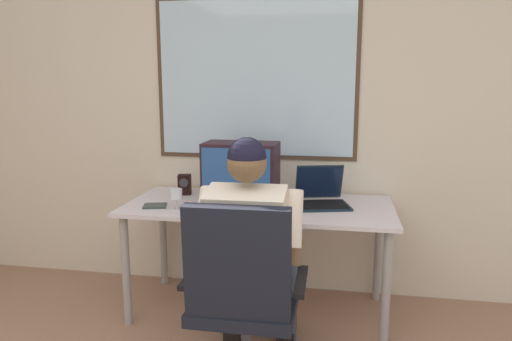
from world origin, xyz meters
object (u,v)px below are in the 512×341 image
at_px(desk_speaker, 185,184).
at_px(cd_case, 155,206).
at_px(crt_monitor, 240,168).
at_px(laptop, 322,194).
at_px(office_chair, 242,289).
at_px(wine_glass, 176,195).
at_px(person_seated, 251,251).
at_px(coffee_mug, 288,206).
at_px(desk, 259,216).

bearing_deg(desk_speaker, cd_case, -102.97).
xyz_separation_m(crt_monitor, cd_case, (-0.52, -0.18, -0.23)).
distance_m(laptop, desk_speaker, 0.96).
distance_m(office_chair, cd_case, 1.04).
bearing_deg(wine_glass, person_seated, -38.29).
height_order(cd_case, coffee_mug, coffee_mug).
height_order(person_seated, laptop, person_seated).
bearing_deg(wine_glass, crt_monitor, 30.93).
relative_size(person_seated, coffee_mug, 14.14).
xyz_separation_m(desk, person_seated, (0.07, -0.65, 0.01)).
relative_size(desk, wine_glass, 13.21).
xyz_separation_m(office_chair, crt_monitor, (-0.20, 0.91, 0.41)).
relative_size(crt_monitor, coffee_mug, 5.32).
height_order(desk, office_chair, office_chair).
bearing_deg(crt_monitor, cd_case, -161.15).
bearing_deg(coffee_mug, office_chair, -100.10).
bearing_deg(laptop, person_seated, -114.06).
relative_size(crt_monitor, cd_case, 2.81).
relative_size(laptop, coffee_mug, 4.38).
distance_m(office_chair, laptop, 1.06).
relative_size(office_chair, cd_case, 5.91).
relative_size(person_seated, crt_monitor, 2.66).
height_order(person_seated, desk_speaker, person_seated).
distance_m(desk, desk_speaker, 0.61).
bearing_deg(wine_glass, desk, 23.93).
distance_m(desk, person_seated, 0.66).
xyz_separation_m(person_seated, desk_speaker, (-0.63, 0.83, 0.15)).
xyz_separation_m(laptop, wine_glass, (-0.88, -0.29, 0.03)).
bearing_deg(office_chair, cd_case, 134.50).
xyz_separation_m(laptop, desk_speaker, (-0.96, 0.10, 0.01)).
relative_size(desk_speaker, coffee_mug, 1.57).
bearing_deg(cd_case, person_seated, -33.79).
bearing_deg(crt_monitor, desk, -0.96).
xyz_separation_m(person_seated, coffee_mug, (0.13, 0.47, 0.12)).
bearing_deg(coffee_mug, crt_monitor, 150.87).
xyz_separation_m(crt_monitor, wine_glass, (-0.36, -0.22, -0.15)).
distance_m(wine_glass, cd_case, 0.18).
bearing_deg(office_chair, coffee_mug, 79.90).
bearing_deg(crt_monitor, coffee_mug, -29.13).
bearing_deg(office_chair, laptop, 71.91).
bearing_deg(laptop, desk_speaker, 174.14).
bearing_deg(office_chair, desk, 94.93).
bearing_deg(cd_case, coffee_mug, -0.43).
bearing_deg(desk_speaker, person_seated, -52.54).
height_order(desk, coffee_mug, coffee_mug).
height_order(desk_speaker, cd_case, desk_speaker).
distance_m(office_chair, wine_glass, 0.93).
distance_m(person_seated, wine_glass, 0.73).
bearing_deg(laptop, wine_glass, -161.80).
bearing_deg(desk_speaker, wine_glass, -78.68).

